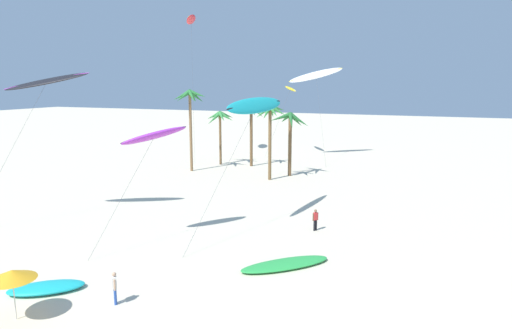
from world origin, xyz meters
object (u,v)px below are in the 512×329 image
object	(u,v)px
flying_kite_6	(256,105)
person_far_watcher	(315,219)
palm_tree_2	(251,115)
flying_kite_5	(290,89)
palm_tree_1	(190,103)
flying_kite_4	(154,135)
flying_kite_8	(46,82)
grounded_kite_0	(46,288)
flying_kite_2	(191,20)
person_foreground_walker	(115,287)
palm_tree_3	(290,126)
flying_kite_3	(316,75)
beach_umbrella	(12,275)
grounded_kite_1	(285,264)
palm_tree_0	(220,120)
palm_tree_4	(270,118)

from	to	relation	value
flying_kite_6	person_far_watcher	bearing A→B (deg)	-6.46
palm_tree_2	flying_kite_5	distance (m)	12.54
palm_tree_1	flying_kite_4	size ratio (longest dim) A/B	1.23
flying_kite_8	person_far_watcher	distance (m)	22.93
palm_tree_1	grounded_kite_0	world-z (taller)	palm_tree_1
flying_kite_2	person_foreground_walker	world-z (taller)	flying_kite_2
flying_kite_4	flying_kite_6	bearing A→B (deg)	51.69
flying_kite_4	grounded_kite_0	bearing A→B (deg)	-94.43
palm_tree_3	flying_kite_6	world-z (taller)	flying_kite_6
palm_tree_1	flying_kite_8	distance (m)	21.19
flying_kite_3	grounded_kite_0	distance (m)	48.52
flying_kite_4	beach_umbrella	distance (m)	12.79
grounded_kite_0	grounded_kite_1	world-z (taller)	grounded_kite_0
palm_tree_3	person_foreground_walker	size ratio (longest dim) A/B	4.47
flying_kite_8	person_foreground_walker	size ratio (longest dim) A/B	7.09
person_far_watcher	flying_kite_2	bearing A→B (deg)	133.32
flying_kite_2	flying_kite_6	size ratio (longest dim) A/B	1.59
flying_kite_3	flying_kite_6	distance (m)	32.08
flying_kite_2	grounded_kite_0	world-z (taller)	flying_kite_2
palm_tree_2	flying_kite_2	xyz separation A→B (m)	(-11.17, 4.81, 12.88)
palm_tree_2	flying_kite_5	size ratio (longest dim) A/B	0.77
palm_tree_0	flying_kite_5	xyz separation A→B (m)	(5.62, 12.43, 3.92)
palm_tree_2	grounded_kite_1	distance (m)	33.27
flying_kite_5	beach_umbrella	distance (m)	52.34
beach_umbrella	grounded_kite_1	bearing A→B (deg)	47.08
grounded_kite_0	flying_kite_2	bearing A→B (deg)	109.73
flying_kite_5	person_foreground_walker	xyz separation A→B (m)	(6.63, -48.79, -8.90)
palm_tree_3	grounded_kite_0	distance (m)	33.57
palm_tree_3	palm_tree_4	world-z (taller)	palm_tree_4
flying_kite_5	palm_tree_2	bearing A→B (deg)	-96.73
palm_tree_1	person_far_watcher	xyz separation A→B (m)	(19.89, -16.50, -7.46)
palm_tree_0	beach_umbrella	bearing A→B (deg)	-77.13
person_far_watcher	beach_umbrella	bearing A→B (deg)	-118.82
flying_kite_3	flying_kite_6	bearing A→B (deg)	-83.53
palm_tree_0	person_foreground_walker	xyz separation A→B (m)	(12.25, -36.36, -4.98)
palm_tree_2	palm_tree_4	distance (m)	8.71
palm_tree_0	palm_tree_3	xyz separation A→B (m)	(10.76, -3.65, -0.02)
flying_kite_8	beach_umbrella	bearing A→B (deg)	-50.43
palm_tree_3	flying_kite_4	distance (m)	23.96
flying_kite_2	palm_tree_4	bearing A→B (deg)	-35.74
flying_kite_8	person_foreground_walker	bearing A→B (deg)	-35.64
grounded_kite_0	beach_umbrella	distance (m)	3.41
palm_tree_4	person_foreground_walker	size ratio (longest dim) A/B	5.08
flying_kite_2	flying_kite_3	bearing A→B (deg)	17.25
palm_tree_3	beach_umbrella	size ratio (longest dim) A/B	3.08
flying_kite_6	palm_tree_3	bearing A→B (deg)	99.16
palm_tree_4	beach_umbrella	size ratio (longest dim) A/B	3.51
flying_kite_4	flying_kite_6	xyz separation A→B (m)	(4.89, 6.18, 1.82)
grounded_kite_0	person_far_watcher	bearing A→B (deg)	54.53
flying_kite_6	flying_kite_3	bearing A→B (deg)	96.47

